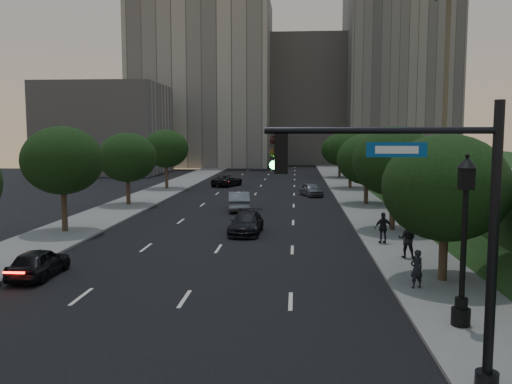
# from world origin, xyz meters

# --- Properties ---
(ground) EXTENTS (160.00, 160.00, 0.00)m
(ground) POSITION_xyz_m (0.00, 0.00, 0.00)
(ground) COLOR black
(ground) RESTS_ON ground
(road_surface) EXTENTS (16.00, 140.00, 0.02)m
(road_surface) POSITION_xyz_m (0.00, 30.00, 0.01)
(road_surface) COLOR black
(road_surface) RESTS_ON ground
(sidewalk_right) EXTENTS (4.50, 140.00, 0.15)m
(sidewalk_right) POSITION_xyz_m (10.25, 30.00, 0.07)
(sidewalk_right) COLOR slate
(sidewalk_right) RESTS_ON ground
(sidewalk_left) EXTENTS (4.50, 140.00, 0.15)m
(sidewalk_left) POSITION_xyz_m (-10.25, 30.00, 0.07)
(sidewalk_left) COLOR slate
(sidewalk_left) RESTS_ON ground
(parapet_wall) EXTENTS (0.35, 90.00, 0.70)m
(parapet_wall) POSITION_xyz_m (13.50, 28.00, 4.35)
(parapet_wall) COLOR slate
(parapet_wall) RESTS_ON embankment
(office_block_left) EXTENTS (26.00, 20.00, 32.00)m
(office_block_left) POSITION_xyz_m (-14.00, 92.00, 16.00)
(office_block_left) COLOR gray
(office_block_left) RESTS_ON ground
(office_block_mid) EXTENTS (22.00, 18.00, 26.00)m
(office_block_mid) POSITION_xyz_m (6.00, 102.00, 13.00)
(office_block_mid) COLOR gray
(office_block_mid) RESTS_ON ground
(office_block_right) EXTENTS (20.00, 22.00, 36.00)m
(office_block_right) POSITION_xyz_m (24.00, 96.00, 18.00)
(office_block_right) COLOR gray
(office_block_right) RESTS_ON ground
(office_block_filler) EXTENTS (18.00, 16.00, 14.00)m
(office_block_filler) POSITION_xyz_m (-26.00, 70.00, 7.00)
(office_block_filler) COLOR gray
(office_block_filler) RESTS_ON ground
(tree_right_a) EXTENTS (5.20, 5.20, 6.24)m
(tree_right_a) POSITION_xyz_m (10.30, 8.00, 4.02)
(tree_right_a) COLOR #38281C
(tree_right_a) RESTS_ON ground
(tree_right_b) EXTENTS (5.20, 5.20, 6.74)m
(tree_right_b) POSITION_xyz_m (10.30, 20.00, 4.52)
(tree_right_b) COLOR #38281C
(tree_right_b) RESTS_ON ground
(tree_right_c) EXTENTS (5.20, 5.20, 6.24)m
(tree_right_c) POSITION_xyz_m (10.30, 33.00, 4.02)
(tree_right_c) COLOR #38281C
(tree_right_c) RESTS_ON ground
(tree_right_d) EXTENTS (5.20, 5.20, 6.74)m
(tree_right_d) POSITION_xyz_m (10.30, 47.00, 4.52)
(tree_right_d) COLOR #38281C
(tree_right_d) RESTS_ON ground
(tree_right_e) EXTENTS (5.20, 5.20, 6.24)m
(tree_right_e) POSITION_xyz_m (10.30, 62.00, 4.02)
(tree_right_e) COLOR #38281C
(tree_right_e) RESTS_ON ground
(tree_left_b) EXTENTS (5.00, 5.00, 6.71)m
(tree_left_b) POSITION_xyz_m (-10.30, 18.00, 4.58)
(tree_left_b) COLOR #38281C
(tree_left_b) RESTS_ON ground
(tree_left_c) EXTENTS (5.00, 5.00, 6.34)m
(tree_left_c) POSITION_xyz_m (-10.30, 31.00, 4.21)
(tree_left_c) COLOR #38281C
(tree_left_c) RESTS_ON ground
(tree_left_d) EXTENTS (5.00, 5.00, 6.71)m
(tree_left_d) POSITION_xyz_m (-10.30, 45.00, 4.58)
(tree_left_d) COLOR #38281C
(tree_left_d) RESTS_ON ground
(traffic_signal_mast) EXTENTS (5.68, 0.56, 7.00)m
(traffic_signal_mast) POSITION_xyz_m (7.71, -1.71, 3.67)
(traffic_signal_mast) COLOR black
(traffic_signal_mast) RESTS_ON ground
(street_lamp) EXTENTS (0.64, 0.64, 5.62)m
(street_lamp) POSITION_xyz_m (9.43, 2.53, 2.63)
(street_lamp) COLOR black
(street_lamp) RESTS_ON ground
(sedan_near_left) EXTENTS (1.56, 3.82, 1.30)m
(sedan_near_left) POSITION_xyz_m (-6.96, 7.69, 0.65)
(sedan_near_left) COLOR black
(sedan_near_left) RESTS_ON ground
(sedan_mid_left) EXTENTS (2.26, 4.92, 1.56)m
(sedan_mid_left) POSITION_xyz_m (-0.46, 28.87, 0.78)
(sedan_mid_left) COLOR slate
(sedan_mid_left) RESTS_ON ground
(sedan_far_left) EXTENTS (3.70, 5.31, 1.35)m
(sedan_far_left) POSITION_xyz_m (-3.98, 49.22, 0.67)
(sedan_far_left) COLOR black
(sedan_far_left) RESTS_ON ground
(sedan_near_right) EXTENTS (2.08, 4.70, 1.34)m
(sedan_near_right) POSITION_xyz_m (1.09, 18.68, 0.67)
(sedan_near_right) COLOR black
(sedan_near_right) RESTS_ON ground
(sedan_far_right) EXTENTS (2.69, 4.22, 1.34)m
(sedan_far_right) POSITION_xyz_m (5.69, 39.58, 0.67)
(sedan_far_right) COLOR #5C5D63
(sedan_far_right) RESTS_ON ground
(pedestrian_a) EXTENTS (0.66, 0.56, 1.54)m
(pedestrian_a) POSITION_xyz_m (8.94, 6.69, 0.92)
(pedestrian_a) COLOR black
(pedestrian_a) RESTS_ON sidewalk_right
(pedestrian_b) EXTENTS (1.06, 0.93, 1.86)m
(pedestrian_b) POSITION_xyz_m (9.65, 12.08, 1.08)
(pedestrian_b) COLOR black
(pedestrian_b) RESTS_ON sidewalk_right
(pedestrian_c) EXTENTS (1.08, 0.63, 1.74)m
(pedestrian_c) POSITION_xyz_m (9.04, 15.52, 1.02)
(pedestrian_c) COLOR black
(pedestrian_c) RESTS_ON sidewalk_right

